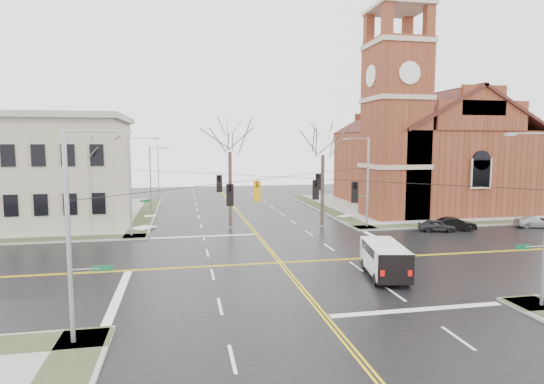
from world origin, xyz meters
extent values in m
plane|color=black|center=(0.00, 0.00, 0.00)|extent=(120.00, 120.00, 0.00)
cube|color=gray|center=(25.00, 25.00, 0.07)|extent=(30.00, 30.00, 0.15)
cube|color=#323C21|center=(11.20, 25.00, 0.15)|extent=(2.00, 30.00, 0.02)
cube|color=#323C21|center=(25.00, 11.20, 0.15)|extent=(30.00, 2.00, 0.02)
cube|color=gray|center=(-25.00, 25.00, 0.07)|extent=(30.00, 30.00, 0.15)
cube|color=#323C21|center=(-11.20, 25.00, 0.15)|extent=(2.00, 30.00, 0.02)
cube|color=gold|center=(-0.12, 0.00, 0.01)|extent=(0.12, 100.00, 0.01)
cube|color=gold|center=(0.12, 0.00, 0.01)|extent=(0.12, 100.00, 0.01)
cube|color=gold|center=(0.00, -0.12, 0.01)|extent=(100.00, 0.12, 0.01)
cube|color=gold|center=(0.00, 0.12, 0.01)|extent=(100.00, 0.12, 0.01)
cube|color=silver|center=(5.00, -10.50, 0.01)|extent=(9.50, 0.50, 0.01)
cube|color=silver|center=(-5.00, 10.50, 0.01)|extent=(9.50, 0.50, 0.01)
cube|color=silver|center=(-10.50, -5.00, 0.01)|extent=(0.50, 9.50, 0.01)
cube|color=silver|center=(10.50, 5.00, 0.01)|extent=(0.50, 9.50, 0.01)
cube|color=brown|center=(17.00, 17.00, 10.00)|extent=(6.00, 6.00, 20.00)
cube|color=tan|center=(17.00, 17.00, 19.50)|extent=(6.30, 6.30, 0.50)
cylinder|color=silver|center=(17.00, 13.95, 16.00)|extent=(2.40, 0.15, 2.40)
cylinder|color=silver|center=(13.95, 17.00, 16.00)|extent=(0.15, 2.40, 2.40)
cube|color=brown|center=(26.00, 26.00, 5.00)|extent=(18.00, 24.00, 10.00)
cube|color=brown|center=(16.80, 20.00, 2.20)|extent=(2.00, 5.00, 4.40)
cube|color=tan|center=(-22.00, 20.00, 5.50)|extent=(18.00, 14.00, 11.00)
cylinder|color=gray|center=(11.50, 11.50, 4.65)|extent=(0.20, 0.20, 9.00)
cylinder|color=gray|center=(10.90, 11.50, 3.30)|extent=(1.20, 0.06, 0.06)
cube|color=#0D512D|center=(10.20, 11.50, 3.30)|extent=(0.90, 0.04, 0.25)
cylinder|color=gray|center=(10.30, 11.50, 9.05)|extent=(2.40, 0.08, 0.08)
cube|color=gray|center=(9.10, 11.50, 9.00)|extent=(0.50, 0.22, 0.15)
cylinder|color=gray|center=(-11.50, 11.50, 4.65)|extent=(0.20, 0.20, 9.00)
cylinder|color=gray|center=(-10.90, 11.50, 3.30)|extent=(1.20, 0.06, 0.06)
cube|color=#0D512D|center=(-10.20, 11.50, 3.30)|extent=(0.90, 0.04, 0.25)
cylinder|color=gray|center=(-10.30, 11.50, 9.05)|extent=(2.40, 0.08, 0.08)
cube|color=gray|center=(-9.10, 11.50, 9.00)|extent=(0.50, 0.22, 0.15)
cylinder|color=gray|center=(10.90, -11.50, 3.30)|extent=(1.20, 0.06, 0.06)
cube|color=#0D512D|center=(10.20, -11.50, 3.30)|extent=(0.90, 0.04, 0.25)
cylinder|color=gray|center=(10.30, -11.50, 9.05)|extent=(2.40, 0.08, 0.08)
cube|color=gray|center=(9.10, -11.50, 9.00)|extent=(0.50, 0.22, 0.15)
cylinder|color=gray|center=(-11.50, -11.50, 4.65)|extent=(0.20, 0.20, 9.00)
cylinder|color=gray|center=(-10.90, -11.50, 3.30)|extent=(1.20, 0.06, 0.06)
cube|color=#0D512D|center=(-10.20, -11.50, 3.30)|extent=(0.90, 0.04, 0.25)
cylinder|color=gray|center=(-10.30, -11.50, 9.05)|extent=(2.40, 0.08, 0.08)
cube|color=gray|center=(-9.10, -11.50, 9.00)|extent=(0.50, 0.22, 0.15)
cylinder|color=black|center=(0.00, 0.00, 6.20)|extent=(23.02, 23.02, 0.03)
cylinder|color=black|center=(0.00, 0.00, 6.20)|extent=(23.02, 23.02, 0.03)
imported|color=black|center=(-4.00, -4.00, 5.45)|extent=(0.21, 0.26, 1.30)
imported|color=black|center=(4.00, 4.00, 5.45)|extent=(0.21, 0.26, 1.30)
imported|color=#D1960C|center=(-2.00, -2.00, 5.45)|extent=(0.21, 0.26, 1.30)
imported|color=black|center=(-4.00, 4.00, 5.45)|extent=(0.21, 0.26, 1.30)
imported|color=black|center=(4.00, -4.00, 5.45)|extent=(0.21, 0.26, 1.30)
imported|color=black|center=(2.00, -2.00, 5.45)|extent=(0.21, 0.26, 1.30)
cylinder|color=gray|center=(-10.80, 28.00, 4.10)|extent=(0.16, 0.16, 8.00)
cylinder|color=gray|center=(-9.80, 28.00, 8.00)|extent=(2.00, 0.07, 0.07)
cube|color=gray|center=(-8.80, 28.00, 7.95)|extent=(0.45, 0.20, 0.13)
cylinder|color=gray|center=(-10.80, 48.00, 4.10)|extent=(0.16, 0.16, 8.00)
cylinder|color=gray|center=(-9.80, 48.00, 8.00)|extent=(2.00, 0.07, 0.07)
cube|color=gray|center=(-8.80, 48.00, 7.95)|extent=(0.45, 0.20, 0.13)
cube|color=white|center=(5.86, -4.67, 1.23)|extent=(3.11, 5.75, 1.75)
cube|color=white|center=(6.29, -2.45, 0.98)|extent=(2.24, 1.31, 1.23)
cube|color=black|center=(6.36, -2.10, 1.54)|extent=(1.89, 0.49, 0.82)
cube|color=black|center=(5.90, -4.47, 1.80)|extent=(2.80, 4.04, 0.56)
cube|color=#B70C0A|center=(4.54, -7.24, 1.03)|extent=(0.26, 0.12, 0.35)
cube|color=#B70C0A|center=(6.11, -7.54, 1.03)|extent=(0.26, 0.12, 0.35)
cube|color=black|center=(5.86, -4.67, 0.34)|extent=(3.17, 5.81, 0.10)
cylinder|color=black|center=(5.27, -2.72, 0.37)|extent=(0.40, 0.78, 0.74)
cylinder|color=black|center=(7.13, -3.09, 0.37)|extent=(0.40, 0.78, 0.74)
cylinder|color=black|center=(4.58, -6.25, 0.37)|extent=(0.40, 0.78, 0.74)
cylinder|color=black|center=(6.44, -6.61, 0.37)|extent=(0.40, 0.78, 0.74)
imported|color=black|center=(17.47, 8.45, 0.59)|extent=(3.71, 2.29, 1.18)
imported|color=black|center=(19.50, 8.55, 0.65)|extent=(4.13, 2.08, 1.30)
imported|color=#ADACAF|center=(28.41, 8.50, 0.55)|extent=(3.99, 2.17, 1.10)
cylinder|color=#31281F|center=(-15.14, 13.74, 3.65)|extent=(0.36, 0.36, 7.01)
cylinder|color=#31281F|center=(-2.08, 14.27, 3.94)|extent=(0.36, 0.36, 7.58)
cylinder|color=#31281F|center=(7.31, 13.25, 3.77)|extent=(0.36, 0.36, 7.25)
camera|label=1|loc=(-6.81, -31.29, 8.56)|focal=30.00mm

